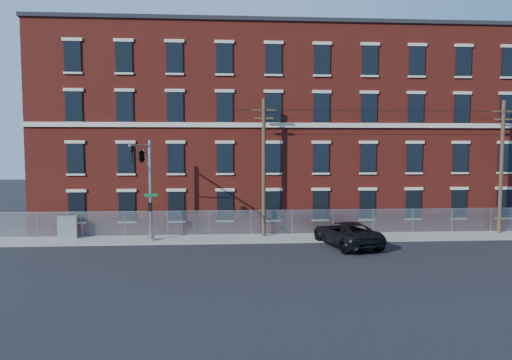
{
  "coord_description": "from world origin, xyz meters",
  "views": [
    {
      "loc": [
        -0.7,
        -26.93,
        6.57
      ],
      "look_at": [
        1.32,
        4.0,
        4.36
      ],
      "focal_mm": 31.5,
      "sensor_mm": 36.0,
      "label": 1
    }
  ],
  "objects_px": {
    "utility_cabinet": "(68,227)",
    "pickup_truck": "(346,234)",
    "utility_pole_near": "(264,165)",
    "traffic_signal_mast": "(144,167)"
  },
  "relations": [
    {
      "from": "pickup_truck",
      "to": "utility_cabinet",
      "type": "relative_size",
      "value": 3.76
    },
    {
      "from": "utility_pole_near",
      "to": "utility_cabinet",
      "type": "bearing_deg",
      "value": 179.96
    },
    {
      "from": "utility_pole_near",
      "to": "pickup_truck",
      "type": "height_order",
      "value": "utility_pole_near"
    },
    {
      "from": "traffic_signal_mast",
      "to": "utility_pole_near",
      "type": "relative_size",
      "value": 0.7
    },
    {
      "from": "utility_pole_near",
      "to": "pickup_truck",
      "type": "relative_size",
      "value": 1.67
    },
    {
      "from": "pickup_truck",
      "to": "utility_cabinet",
      "type": "height_order",
      "value": "utility_cabinet"
    },
    {
      "from": "traffic_signal_mast",
      "to": "utility_pole_near",
      "type": "height_order",
      "value": "utility_pole_near"
    },
    {
      "from": "traffic_signal_mast",
      "to": "utility_pole_near",
      "type": "xyz_separation_m",
      "value": [
        8.0,
        3.42,
        -0.05
      ]
    },
    {
      "from": "utility_cabinet",
      "to": "traffic_signal_mast",
      "type": "bearing_deg",
      "value": -40.39
    },
    {
      "from": "utility_cabinet",
      "to": "pickup_truck",
      "type": "bearing_deg",
      "value": -20.36
    }
  ]
}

